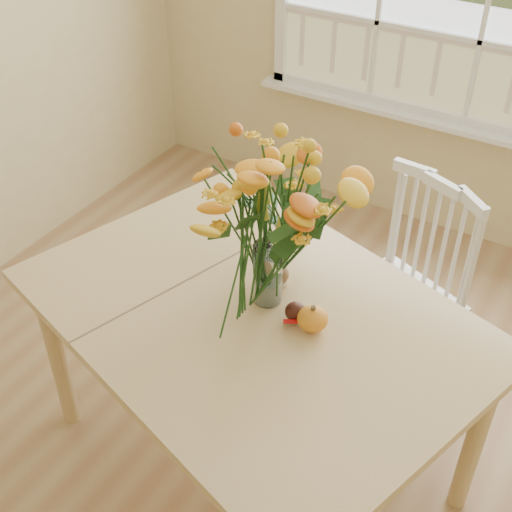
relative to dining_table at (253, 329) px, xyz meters
The scene contains 6 objects.
dining_table is the anchor object (origin of this frame).
windsor_chair 0.82m from the dining_table, 66.88° to the left, with size 0.59×0.58×0.99m.
flower_vase 0.44m from the dining_table, 79.94° to the left, with size 0.48×0.48×0.57m.
pumpkin 0.25m from the dining_table, ahead, with size 0.10×0.10×0.08m, color orange.
turkey_figurine 0.22m from the dining_table, 90.11° to the left, with size 0.11×0.10×0.12m.
dark_gourd 0.19m from the dining_table, 13.19° to the left, with size 0.12×0.07×0.06m.
Camera 1 is at (0.77, -1.21, 2.40)m, focal length 48.00 mm.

